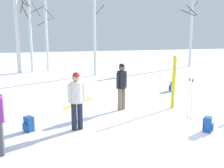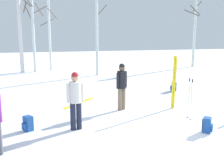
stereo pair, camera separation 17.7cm
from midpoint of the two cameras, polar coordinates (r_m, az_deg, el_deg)
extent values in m
plane|color=white|center=(8.33, 7.55, -9.21)|extent=(60.00, 60.00, 0.00)
cylinder|color=#1E2338|center=(8.15, -7.31, -6.61)|extent=(0.16, 0.16, 0.82)
cylinder|color=#1E2338|center=(8.11, -8.54, -6.73)|extent=(0.16, 0.16, 0.82)
cylinder|color=silver|center=(7.94, -8.06, -1.72)|extent=(0.34, 0.34, 0.62)
sphere|color=tan|center=(7.86, -8.15, 1.27)|extent=(0.22, 0.22, 0.22)
sphere|color=#B22626|center=(7.85, -8.16, 1.70)|extent=(0.21, 0.21, 0.21)
cylinder|color=silver|center=(7.99, -6.60, -1.74)|extent=(0.10, 0.10, 0.56)
cylinder|color=silver|center=(7.90, -9.54, -1.98)|extent=(0.10, 0.10, 0.56)
cylinder|color=#72604C|center=(9.96, 1.16, -3.21)|extent=(0.16, 0.16, 0.82)
cylinder|color=#72604C|center=(10.09, 1.85, -3.03)|extent=(0.16, 0.16, 0.82)
cylinder|color=black|center=(9.87, 1.53, 0.93)|extent=(0.34, 0.34, 0.62)
sphere|color=brown|center=(9.80, 1.54, 3.35)|extent=(0.22, 0.22, 0.22)
sphere|color=black|center=(9.79, 1.54, 3.70)|extent=(0.21, 0.21, 0.21)
cylinder|color=black|center=(9.72, 0.70, 0.66)|extent=(0.10, 0.10, 0.56)
cylinder|color=black|center=(10.03, 2.33, 0.98)|extent=(0.10, 0.10, 0.56)
cylinder|color=#4C4C56|center=(6.99, -22.93, -10.51)|extent=(0.16, 0.16, 0.82)
cylinder|color=purple|center=(6.68, -22.78, -5.16)|extent=(0.10, 0.10, 0.56)
cube|color=yellow|center=(10.36, 12.40, 0.10)|extent=(0.10, 0.04, 1.88)
cube|color=yellow|center=(10.22, 12.63, 5.49)|extent=(0.06, 0.03, 0.10)
cube|color=yellow|center=(10.35, 12.07, 0.10)|extent=(0.10, 0.04, 1.88)
cube|color=yellow|center=(10.21, 12.30, 5.50)|extent=(0.06, 0.03, 0.10)
cube|color=yellow|center=(11.09, -7.63, -3.94)|extent=(1.36, 1.49, 0.02)
cube|color=#333338|center=(11.05, -7.79, -3.89)|extent=(0.13, 0.13, 0.03)
cube|color=yellow|center=(11.04, -7.21, -4.01)|extent=(1.36, 1.49, 0.02)
cube|color=#333338|center=(10.99, -7.36, -3.96)|extent=(0.13, 0.13, 0.03)
cylinder|color=#B2B2BC|center=(9.23, 15.18, -3.31)|extent=(0.02, 0.10, 1.28)
cylinder|color=black|center=(9.09, 15.40, 0.90)|extent=(0.04, 0.04, 0.10)
cylinder|color=black|center=(9.39, 15.00, -6.67)|extent=(0.07, 0.07, 0.01)
cylinder|color=#B2B2BC|center=(9.08, 15.73, -3.58)|extent=(0.02, 0.10, 1.28)
cylinder|color=black|center=(8.94, 15.97, 0.69)|extent=(0.04, 0.04, 0.10)
cylinder|color=black|center=(9.24, 15.54, -6.99)|extent=(0.07, 0.07, 0.01)
cube|color=#1E4C99|center=(13.42, 12.08, -0.51)|extent=(0.30, 0.32, 0.44)
cube|color=#1E4C99|center=(13.43, 11.52, -0.76)|extent=(0.14, 0.20, 0.20)
cube|color=black|center=(13.49, 12.58, -0.47)|extent=(0.04, 0.04, 0.37)
cube|color=black|center=(13.35, 12.57, -0.59)|extent=(0.04, 0.04, 0.37)
cube|color=#1E4C99|center=(8.39, 18.78, -7.97)|extent=(0.32, 0.33, 0.44)
cube|color=#1E4C99|center=(8.40, 19.64, -8.49)|extent=(0.17, 0.19, 0.20)
cube|color=black|center=(8.34, 17.92, -8.04)|extent=(0.04, 0.04, 0.37)
cube|color=black|center=(8.47, 18.07, -7.74)|extent=(0.04, 0.04, 0.37)
cube|color=#1E4C99|center=(8.36, -17.53, -7.96)|extent=(0.31, 0.33, 0.44)
cube|color=#1E4C99|center=(8.32, -18.27, -8.58)|extent=(0.16, 0.19, 0.20)
cube|color=black|center=(8.48, -17.13, -7.67)|extent=(0.04, 0.04, 0.37)
cube|color=black|center=(8.36, -16.60, -7.90)|extent=(0.04, 0.04, 0.37)
cylinder|color=silver|center=(19.68, -19.60, 12.32)|extent=(0.25, 0.25, 6.97)
cylinder|color=brown|center=(19.81, -18.60, 14.87)|extent=(0.34, 0.85, 0.66)
cylinder|color=silver|center=(19.53, -16.93, 10.00)|extent=(0.17, 0.17, 5.27)
cylinder|color=brown|center=(20.11, -15.90, 14.60)|extent=(1.17, 0.90, 0.56)
cylinder|color=brown|center=(19.30, -18.17, 16.40)|extent=(0.75, 0.60, 0.92)
cylinder|color=brown|center=(19.33, -15.81, 14.71)|extent=(0.52, 0.99, 0.83)
cylinder|color=brown|center=(19.35, -18.31, 15.90)|extent=(0.61, 0.71, 0.59)
cylinder|color=brown|center=(19.41, -17.93, 14.04)|extent=(0.40, 0.56, 0.80)
cylinder|color=silver|center=(20.48, -13.77, 10.67)|extent=(0.16, 0.16, 5.60)
cylinder|color=brown|center=(20.22, -13.17, 14.12)|extent=(0.67, 0.58, 0.71)
cylinder|color=brown|center=(20.96, -14.29, 12.38)|extent=(1.00, 0.36, 0.56)
cylinder|color=silver|center=(17.51, -3.98, 12.42)|extent=(0.17, 0.17, 6.53)
cylinder|color=brown|center=(17.90, -3.07, 14.96)|extent=(0.66, 0.75, 0.79)
cylinder|color=silver|center=(22.68, 15.97, 10.03)|extent=(0.20, 0.20, 5.17)
cylinder|color=brown|center=(22.15, 15.39, 14.12)|extent=(0.75, 1.14, 0.57)
cylinder|color=brown|center=(23.05, 16.45, 15.21)|extent=(0.54, 0.52, 0.81)
cylinder|color=brown|center=(22.35, 16.10, 14.57)|extent=(0.69, 0.53, 0.79)
camera|label=1|loc=(0.09, -90.52, -0.10)|focal=43.79mm
camera|label=2|loc=(0.09, 89.48, 0.10)|focal=43.79mm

